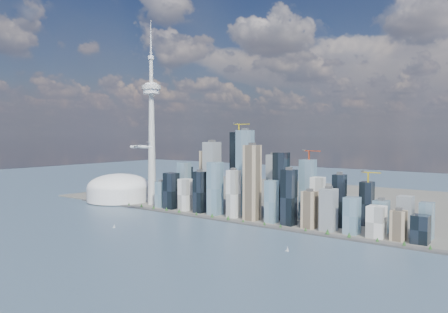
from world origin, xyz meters
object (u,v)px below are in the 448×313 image
Objects in this scene: needle_tower at (152,127)px; sailboat_west at (114,226)px; sailboat_east at (287,250)px; dome_stadium at (119,189)px; airplane at (141,147)px.

needle_tower reaches higher than sailboat_west.
sailboat_west is at bearing -158.85° from sailboat_east.
dome_stadium is at bearing 122.69° from sailboat_west.
sailboat_east reaches higher than sailboat_west.
sailboat_west is at bearing -91.15° from airplane.
airplane is at bearing -51.44° from needle_tower.
sailboat_west is 422.70m from sailboat_east.
airplane reaches higher than sailboat_west.
dome_stadium is (-140.00, -10.00, -196.40)m from needle_tower.
needle_tower is at bearing 4.09° from dome_stadium.
needle_tower is at bearing 172.72° from sailboat_east.
airplane reaches higher than dome_stadium.
needle_tower is 241.40m from dome_stadium.
dome_stadium is 2.99× the size of airplane.
needle_tower is at bearing 112.43° from airplane.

